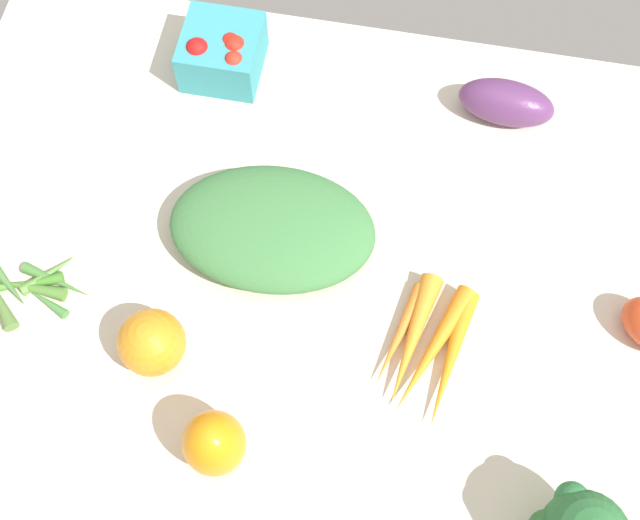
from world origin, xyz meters
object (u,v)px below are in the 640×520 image
Objects in this scene: berry_basket at (222,52)px; bell_pepper_orange at (214,443)px; eggplant at (506,103)px; carrot_bunch at (426,346)px; okra_pile at (25,286)px; leafy_greens_clump at (272,228)px; heirloom_tomato_orange at (152,342)px.

berry_basket is 53.05cm from bell_pepper_orange.
eggplant is 35.35cm from carrot_bunch.
berry_basket is at bearing 102.40° from bell_pepper_orange.
okra_pile is 0.84× the size of carrot_bunch.
heirloom_tomato_orange reaches higher than leafy_greens_clump.
heirloom_tomato_orange is 0.43× the size of carrot_bunch.
berry_basket reaches higher than okra_pile.
bell_pepper_orange is 0.52× the size of carrot_bunch.
berry_basket is at bearing 3.86° from eggplant.
bell_pepper_orange reaches higher than eggplant.
eggplant reaches higher than carrot_bunch.
leafy_greens_clump is at bearing 46.83° from eggplant.
okra_pile is at bearing -114.10° from berry_basket.
heirloom_tomato_orange is 31.88cm from carrot_bunch.
heirloom_tomato_orange is 14.15cm from bell_pepper_orange.
berry_basket is 40.20cm from okra_pile.
eggplant is 35.65cm from leafy_greens_clump.
berry_basket reaches higher than leafy_greens_clump.
bell_pepper_orange is at bearing -77.60° from berry_basket.
leafy_greens_clump is at bearing 23.03° from okra_pile.
eggplant is 0.69× the size of carrot_bunch.
heirloom_tomato_orange is at bearing -15.90° from okra_pile.
berry_basket reaches higher than eggplant.
okra_pile is at bearing 38.10° from eggplant.
berry_basket is 27.33cm from leafy_greens_clump.
okra_pile is (-16.37, -36.61, -2.84)cm from berry_basket.
berry_basket is 48.37cm from carrot_bunch.
bell_pepper_orange is (11.39, -51.80, 1.15)cm from berry_basket.
leafy_greens_clump is 3.23× the size of heirloom_tomato_orange.
leafy_greens_clump is (12.02, -24.54, -0.50)cm from berry_basket.
carrot_bunch is (20.67, -11.03, -1.86)cm from leafy_greens_clump.
eggplant is at bearing 33.12° from okra_pile.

